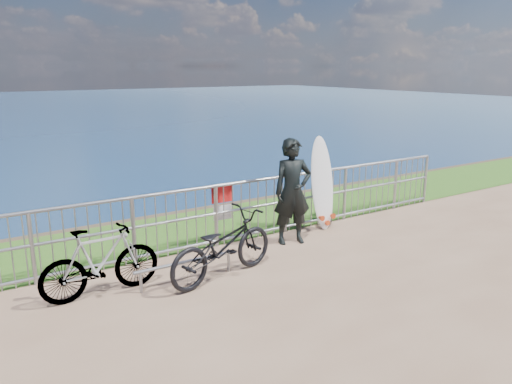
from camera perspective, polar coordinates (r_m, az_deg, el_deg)
grass_strip at (r=10.09m, az=-4.93°, el=-3.74°), size 120.00×120.00×0.00m
railing at (r=9.01m, az=-1.68°, el=-2.11°), size 10.06×0.10×1.13m
surfer at (r=8.86m, az=4.19°, el=0.05°), size 0.79×0.62×1.90m
surfboard at (r=9.80m, az=7.60°, el=0.66°), size 0.54×0.49×1.82m
bicycle_near at (r=7.48m, az=-3.87°, el=-6.17°), size 2.04×1.10×1.02m
bicycle_far at (r=7.25m, az=-17.36°, el=-7.59°), size 1.68×0.52×1.00m
bike_rack at (r=7.49m, az=-7.94°, el=-8.16°), size 1.61×0.05×0.34m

